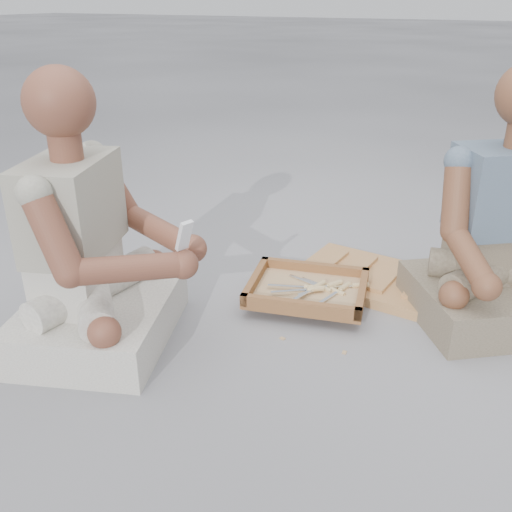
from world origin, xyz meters
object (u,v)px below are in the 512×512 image
at_px(carved_panel, 374,279).
at_px(tool_tray, 307,290).
at_px(craftsman, 91,257).
at_px(companion, 505,242).

relative_size(carved_panel, tool_tray, 1.21).
bearing_deg(craftsman, companion, 103.74).
relative_size(craftsman, companion, 1.01).
height_order(tool_tray, craftsman, craftsman).
bearing_deg(companion, tool_tray, -16.93).
xyz_separation_m(tool_tray, companion, (0.70, 0.23, 0.26)).
distance_m(tool_tray, companion, 0.78).
distance_m(carved_panel, craftsman, 1.23).
bearing_deg(companion, craftsman, -3.27).
bearing_deg(craftsman, tool_tray, 115.82).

